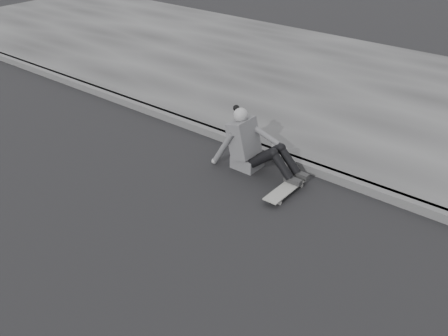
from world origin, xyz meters
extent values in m
plane|color=black|center=(0.00, 0.00, 0.00)|extent=(80.00, 80.00, 0.00)
cube|color=#4C4C4C|center=(0.00, 2.58, 0.06)|extent=(24.00, 0.16, 0.12)
cube|color=#3D3D3D|center=(0.00, 5.60, 0.06)|extent=(24.00, 6.00, 0.12)
cylinder|color=gray|center=(0.20, 1.62, 0.03)|extent=(0.03, 0.05, 0.05)
cylinder|color=gray|center=(0.35, 1.62, 0.03)|extent=(0.03, 0.05, 0.05)
cylinder|color=gray|center=(0.20, 2.14, 0.03)|extent=(0.03, 0.05, 0.05)
cylinder|color=gray|center=(0.35, 2.14, 0.03)|extent=(0.03, 0.05, 0.05)
cube|color=#333335|center=(0.28, 1.62, 0.06)|extent=(0.16, 0.04, 0.03)
cube|color=#333335|center=(0.28, 2.14, 0.06)|extent=(0.16, 0.04, 0.03)
cube|color=slate|center=(0.28, 1.88, 0.08)|extent=(0.20, 0.78, 0.02)
cube|color=#4F4F51|center=(-0.52, 2.13, 0.09)|extent=(0.36, 0.34, 0.18)
cube|color=#4F4F51|center=(-0.59, 2.13, 0.43)|extent=(0.37, 0.40, 0.57)
cube|color=#4F4F51|center=(-0.72, 2.13, 0.55)|extent=(0.14, 0.30, 0.20)
cylinder|color=gray|center=(-0.64, 2.13, 0.67)|extent=(0.09, 0.09, 0.08)
sphere|color=gray|center=(-0.65, 2.13, 0.76)|extent=(0.20, 0.20, 0.20)
sphere|color=black|center=(-0.74, 2.15, 0.83)|extent=(0.09, 0.09, 0.09)
cylinder|color=black|center=(-0.21, 2.04, 0.28)|extent=(0.43, 0.13, 0.39)
cylinder|color=black|center=(-0.21, 2.22, 0.28)|extent=(0.43, 0.13, 0.39)
cylinder|color=black|center=(0.09, 2.04, 0.28)|extent=(0.35, 0.11, 0.36)
cylinder|color=black|center=(0.09, 2.22, 0.28)|extent=(0.35, 0.11, 0.36)
sphere|color=black|center=(-0.04, 2.04, 0.42)|extent=(0.13, 0.13, 0.13)
sphere|color=black|center=(-0.04, 2.22, 0.42)|extent=(0.13, 0.13, 0.13)
cube|color=#282828|center=(0.28, 2.04, 0.12)|extent=(0.24, 0.08, 0.07)
cube|color=#282828|center=(0.28, 2.22, 0.12)|extent=(0.24, 0.08, 0.07)
cylinder|color=#4F4F51|center=(-0.79, 1.92, 0.29)|extent=(0.38, 0.08, 0.58)
sphere|color=gray|center=(-0.94, 1.91, 0.04)|extent=(0.08, 0.08, 0.08)
cylinder|color=#4F4F51|center=(-0.35, 2.29, 0.49)|extent=(0.48, 0.08, 0.21)
camera|label=1|loc=(3.01, -2.82, 3.53)|focal=40.00mm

